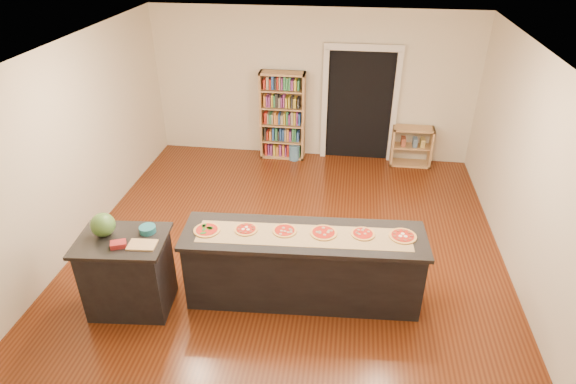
# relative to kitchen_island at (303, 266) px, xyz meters

# --- Properties ---
(room) EXTENTS (6.00, 7.00, 2.80)m
(room) POSITION_rel_kitchen_island_xyz_m (-0.30, 0.65, 0.92)
(room) COLOR beige
(room) RESTS_ON ground
(doorway) EXTENTS (1.40, 0.09, 2.21)m
(doorway) POSITION_rel_kitchen_island_xyz_m (0.60, 4.12, 0.73)
(doorway) COLOR black
(doorway) RESTS_ON room
(kitchen_island) EXTENTS (2.86, 0.77, 0.94)m
(kitchen_island) POSITION_rel_kitchen_island_xyz_m (0.00, 0.00, 0.00)
(kitchen_island) COLOR black
(kitchen_island) RESTS_ON ground
(side_counter) EXTENTS (1.01, 0.74, 1.00)m
(side_counter) POSITION_rel_kitchen_island_xyz_m (-2.03, -0.45, 0.03)
(side_counter) COLOR black
(side_counter) RESTS_ON ground
(bookshelf) EXTENTS (0.85, 0.30, 1.69)m
(bookshelf) POSITION_rel_kitchen_island_xyz_m (-0.84, 3.95, 0.37)
(bookshelf) COLOR tan
(bookshelf) RESTS_ON ground
(low_shelf) EXTENTS (0.75, 0.32, 0.75)m
(low_shelf) POSITION_rel_kitchen_island_xyz_m (1.62, 3.94, -0.10)
(low_shelf) COLOR tan
(low_shelf) RESTS_ON ground
(waste_bin) EXTENTS (0.21, 0.21, 0.30)m
(waste_bin) POSITION_rel_kitchen_island_xyz_m (-0.59, 3.85, -0.33)
(waste_bin) COLOR teal
(waste_bin) RESTS_ON ground
(kraft_paper) EXTENTS (2.51, 0.60, 0.00)m
(kraft_paper) POSITION_rel_kitchen_island_xyz_m (0.00, -0.03, 0.47)
(kraft_paper) COLOR tan
(kraft_paper) RESTS_ON kitchen_island
(watermelon) EXTENTS (0.28, 0.28, 0.28)m
(watermelon) POSITION_rel_kitchen_island_xyz_m (-2.25, -0.40, 0.66)
(watermelon) COLOR #144214
(watermelon) RESTS_ON side_counter
(cutting_board) EXTENTS (0.32, 0.23, 0.02)m
(cutting_board) POSITION_rel_kitchen_island_xyz_m (-1.74, -0.54, 0.53)
(cutting_board) COLOR tan
(cutting_board) RESTS_ON side_counter
(package_red) EXTENTS (0.20, 0.17, 0.06)m
(package_red) POSITION_rel_kitchen_island_xyz_m (-1.99, -0.59, 0.55)
(package_red) COLOR maroon
(package_red) RESTS_ON side_counter
(package_teal) EXTENTS (0.19, 0.19, 0.07)m
(package_teal) POSITION_rel_kitchen_island_xyz_m (-1.78, -0.27, 0.56)
(package_teal) COLOR #195966
(package_teal) RESTS_ON side_counter
(pizza_a) EXTENTS (0.30, 0.30, 0.02)m
(pizza_a) POSITION_rel_kitchen_island_xyz_m (-1.14, -0.09, 0.48)
(pizza_a) COLOR #D5AA52
(pizza_a) RESTS_ON kitchen_island
(pizza_b) EXTENTS (0.26, 0.26, 0.02)m
(pizza_b) POSITION_rel_kitchen_island_xyz_m (-0.69, -0.01, 0.48)
(pizza_b) COLOR #D5AA52
(pizza_b) RESTS_ON kitchen_island
(pizza_c) EXTENTS (0.30, 0.30, 0.02)m
(pizza_c) POSITION_rel_kitchen_island_xyz_m (-0.23, 0.03, 0.48)
(pizza_c) COLOR #D5AA52
(pizza_c) RESTS_ON kitchen_island
(pizza_d) EXTENTS (0.33, 0.33, 0.02)m
(pizza_d) POSITION_rel_kitchen_island_xyz_m (0.23, 0.05, 0.48)
(pizza_d) COLOR #D5AA52
(pizza_d) RESTS_ON kitchen_island
(pizza_e) EXTENTS (0.28, 0.28, 0.02)m
(pizza_e) POSITION_rel_kitchen_island_xyz_m (0.68, 0.09, 0.48)
(pizza_e) COLOR #D5AA52
(pizza_e) RESTS_ON kitchen_island
(pizza_f) EXTENTS (0.30, 0.30, 0.02)m
(pizza_f) POSITION_rel_kitchen_island_xyz_m (1.14, 0.10, 0.48)
(pizza_f) COLOR #D5AA52
(pizza_f) RESTS_ON kitchen_island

